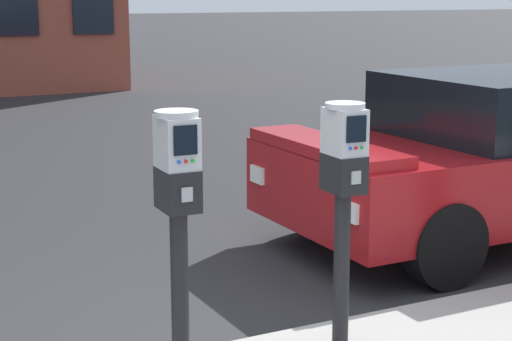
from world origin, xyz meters
name	(u,v)px	position (x,y,z in m)	size (l,w,h in m)	color
parking_meter_near_kerb	(178,198)	(-0.50, -0.12, 1.10)	(0.22, 0.26, 1.40)	black
parking_meter_twin_adjacent	(344,181)	(0.47, -0.12, 1.09)	(0.22, 0.26, 1.38)	black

